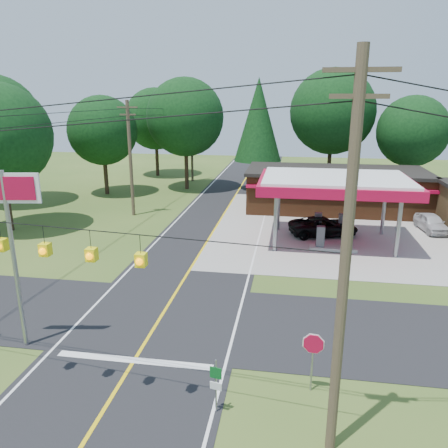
# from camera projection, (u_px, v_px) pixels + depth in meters

# --- Properties ---
(ground) EXTENTS (120.00, 120.00, 0.00)m
(ground) POSITION_uv_depth(u_px,v_px,m) (160.00, 318.00, 21.08)
(ground) COLOR #33501C
(ground) RESTS_ON ground
(main_highway) EXTENTS (8.00, 120.00, 0.02)m
(main_highway) POSITION_uv_depth(u_px,v_px,m) (160.00, 318.00, 21.07)
(main_highway) COLOR black
(main_highway) RESTS_ON ground
(cross_road) EXTENTS (70.00, 7.00, 0.02)m
(cross_road) POSITION_uv_depth(u_px,v_px,m) (160.00, 318.00, 21.07)
(cross_road) COLOR black
(cross_road) RESTS_ON ground
(lane_center_yellow) EXTENTS (0.15, 110.00, 0.00)m
(lane_center_yellow) POSITION_uv_depth(u_px,v_px,m) (160.00, 317.00, 21.07)
(lane_center_yellow) COLOR yellow
(lane_center_yellow) RESTS_ON main_highway
(gas_canopy) EXTENTS (10.60, 7.40, 4.88)m
(gas_canopy) POSITION_uv_depth(u_px,v_px,m) (335.00, 185.00, 30.83)
(gas_canopy) COLOR gray
(gas_canopy) RESTS_ON ground
(convenience_store) EXTENTS (16.40, 7.55, 3.80)m
(convenience_store) POSITION_uv_depth(u_px,v_px,m) (335.00, 189.00, 40.80)
(convenience_store) COLOR #5A3219
(convenience_store) RESTS_ON ground
(utility_pole_near_right) EXTENTS (1.80, 0.30, 11.50)m
(utility_pole_near_right) POSITION_uv_depth(u_px,v_px,m) (345.00, 266.00, 11.63)
(utility_pole_near_right) COLOR #473828
(utility_pole_near_right) RESTS_ON ground
(utility_pole_far_left) EXTENTS (1.80, 0.30, 10.00)m
(utility_pole_far_left) POSITION_uv_depth(u_px,v_px,m) (130.00, 157.00, 37.87)
(utility_pole_far_left) COLOR #473828
(utility_pole_far_left) RESTS_ON ground
(utility_pole_north) EXTENTS (0.30, 0.30, 9.50)m
(utility_pole_north) POSITION_uv_depth(u_px,v_px,m) (192.00, 143.00, 53.88)
(utility_pole_north) COLOR #473828
(utility_pole_north) RESTS_ON ground
(overhead_beacons) EXTENTS (17.04, 2.04, 1.03)m
(overhead_beacons) POSITION_uv_depth(u_px,v_px,m) (66.00, 231.00, 13.79)
(overhead_beacons) COLOR black
(overhead_beacons) RESTS_ON ground
(treeline_backdrop) EXTENTS (70.27, 51.59, 13.30)m
(treeline_backdrop) POSITION_uv_depth(u_px,v_px,m) (240.00, 127.00, 41.59)
(treeline_backdrop) COLOR #332316
(treeline_backdrop) RESTS_ON ground
(suv_car) EXTENTS (6.39, 6.39, 1.44)m
(suv_car) POSITION_uv_depth(u_px,v_px,m) (323.00, 227.00, 33.33)
(suv_car) COLOR black
(suv_car) RESTS_ON ground
(sedan_car) EXTENTS (4.49, 4.49, 1.37)m
(sedan_car) POSITION_uv_depth(u_px,v_px,m) (431.00, 223.00, 34.42)
(sedan_car) COLOR silver
(sedan_car) RESTS_ON ground
(big_stop_sign) EXTENTS (2.80, 0.51, 7.58)m
(big_stop_sign) POSITION_uv_depth(u_px,v_px,m) (8.00, 217.00, 17.17)
(big_stop_sign) COLOR gray
(big_stop_sign) RESTS_ON ground
(octagonal_stop_sign) EXTENTS (0.81, 0.15, 2.33)m
(octagonal_stop_sign) POSITION_uv_depth(u_px,v_px,m) (313.00, 349.00, 15.40)
(octagonal_stop_sign) COLOR gray
(octagonal_stop_sign) RESTS_ON ground
(route_sign_post) EXTENTS (0.41, 0.13, 2.02)m
(route_sign_post) POSITION_uv_depth(u_px,v_px,m) (216.00, 382.00, 14.46)
(route_sign_post) COLOR gray
(route_sign_post) RESTS_ON ground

